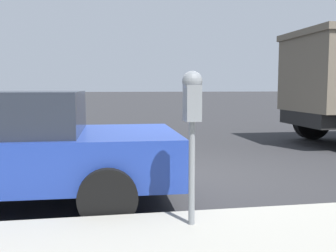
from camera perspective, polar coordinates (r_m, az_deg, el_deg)
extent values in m
plane|color=#2B2B2D|center=(6.50, 2.46, -7.53)|extent=(220.00, 220.00, 0.00)
cylinder|color=gray|center=(3.77, 3.46, -6.86)|extent=(0.06, 0.06, 1.00)
cube|color=gray|center=(3.68, 3.52, 3.35)|extent=(0.20, 0.14, 0.34)
sphere|color=gray|center=(3.68, 3.54, 6.52)|extent=(0.19, 0.19, 0.19)
cube|color=#19389E|center=(3.78, 3.14, 2.77)|extent=(0.01, 0.11, 0.12)
cube|color=black|center=(3.78, 3.15, 4.58)|extent=(0.01, 0.10, 0.08)
cylinder|color=black|center=(6.19, -8.63, -5.24)|extent=(0.24, 0.65, 0.64)
cylinder|color=black|center=(4.29, -8.74, -10.17)|extent=(0.24, 0.65, 0.64)
cylinder|color=black|center=(11.92, 20.15, 0.70)|extent=(0.31, 1.04, 1.04)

